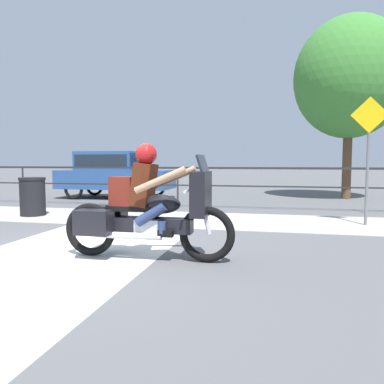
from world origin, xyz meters
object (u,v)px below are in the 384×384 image
object	(u,v)px
motorcycle	(146,209)
tree_behind_sign	(350,78)
parked_car	(113,172)
trash_bin	(33,197)
street_sign	(368,145)

from	to	relation	value
motorcycle	tree_behind_sign	bearing A→B (deg)	66.93
motorcycle	parked_car	distance (m)	8.85
motorcycle	tree_behind_sign	xyz separation A→B (m)	(4.24, 9.43, 3.56)
trash_bin	parked_car	bearing A→B (deg)	89.07
trash_bin	tree_behind_sign	distance (m)	11.02
motorcycle	trash_bin	world-z (taller)	motorcycle
parked_car	street_sign	world-z (taller)	street_sign
motorcycle	tree_behind_sign	distance (m)	10.93
motorcycle	tree_behind_sign	world-z (taller)	tree_behind_sign
tree_behind_sign	motorcycle	bearing A→B (deg)	-114.22
trash_bin	street_sign	xyz separation A→B (m)	(7.68, 0.27, 1.20)
parked_car	trash_bin	distance (m)	4.62
parked_car	tree_behind_sign	world-z (taller)	tree_behind_sign
street_sign	tree_behind_sign	bearing A→B (deg)	83.78
parked_car	trash_bin	bearing A→B (deg)	-93.88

